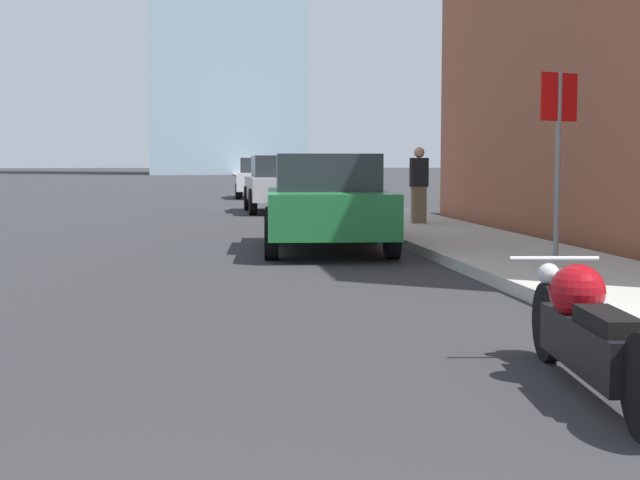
% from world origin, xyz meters
% --- Properties ---
extents(sidewalk, '(2.29, 240.00, 0.15)m').
position_xyz_m(sidewalk, '(4.91, 40.00, 0.07)').
color(sidewalk, '#B2ADA3').
rests_on(sidewalk, ground_plane).
extents(motorcycle, '(0.62, 2.40, 0.77)m').
position_xyz_m(motorcycle, '(2.85, 4.00, 0.38)').
color(motorcycle, black).
rests_on(motorcycle, ground_plane).
extents(parked_car_green, '(2.20, 4.39, 1.54)m').
position_xyz_m(parked_car_green, '(2.47, 12.93, 0.78)').
color(parked_car_green, '#1E6B33').
rests_on(parked_car_green, ground_plane).
extents(parked_car_silver, '(1.91, 3.81, 1.59)m').
position_xyz_m(parked_car_silver, '(2.68, 23.73, 0.81)').
color(parked_car_silver, '#BCBCC1').
rests_on(parked_car_silver, ground_plane).
extents(parked_car_white, '(1.98, 4.00, 1.57)m').
position_xyz_m(parked_car_white, '(2.73, 33.73, 0.78)').
color(parked_car_white, silver).
rests_on(parked_car_white, ground_plane).
extents(stop_sign, '(0.57, 0.26, 2.38)m').
position_xyz_m(stop_sign, '(4.96, 9.64, 1.77)').
color(stop_sign, slate).
rests_on(stop_sign, sidewalk).
extents(pedestrian, '(0.36, 0.22, 1.57)m').
position_xyz_m(pedestrian, '(4.95, 16.84, 0.94)').
color(pedestrian, brown).
rests_on(pedestrian, sidewalk).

